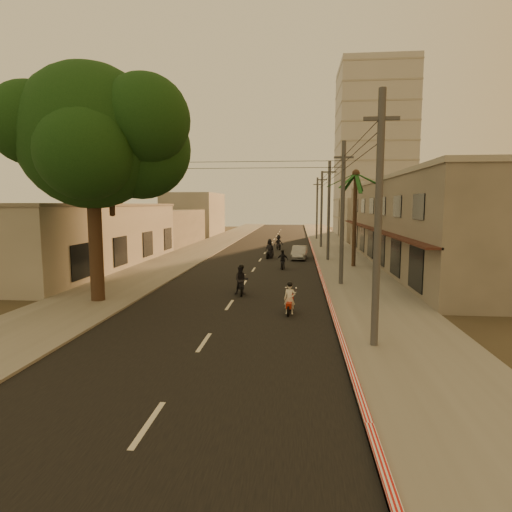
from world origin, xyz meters
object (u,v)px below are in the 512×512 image
at_px(scooter_red, 290,300).
at_px(scooter_far_b, 279,243).
at_px(scooter_mid_a, 241,281).
at_px(scooter_far_a, 270,249).
at_px(palm_tree, 356,179).
at_px(parked_car, 299,253).
at_px(broadleaf_tree, 100,138).
at_px(scooter_mid_b, 282,260).

distance_m(scooter_red, scooter_far_b, 28.75).
height_order(scooter_mid_a, scooter_far_a, scooter_far_a).
distance_m(palm_tree, parked_car, 9.31).
bearing_deg(palm_tree, broadleaf_tree, -136.52).
distance_m(broadleaf_tree, scooter_mid_a, 10.61).
bearing_deg(scooter_red, palm_tree, 78.21).
xyz_separation_m(broadleaf_tree, scooter_mid_b, (8.87, 12.47, -7.77)).
distance_m(scooter_red, parked_car, 20.47).
bearing_deg(scooter_red, parked_car, 94.33).
bearing_deg(scooter_far_b, scooter_red, -101.72).
relative_size(palm_tree, scooter_far_b, 4.76).
height_order(palm_tree, scooter_far_a, palm_tree).
height_order(broadleaf_tree, scooter_red, broadleaf_tree).
relative_size(broadleaf_tree, palm_tree, 1.48).
xyz_separation_m(broadleaf_tree, palm_tree, (14.61, 13.86, -1.33)).
relative_size(palm_tree, parked_car, 2.12).
bearing_deg(scooter_far_a, scooter_far_b, 101.39).
bearing_deg(scooter_far_a, palm_tree, -21.52).
distance_m(palm_tree, scooter_mid_b, 8.74).
height_order(palm_tree, scooter_mid_b, palm_tree).
height_order(palm_tree, scooter_red, palm_tree).
bearing_deg(scooter_far_a, scooter_red, -68.70).
distance_m(broadleaf_tree, scooter_far_b, 29.22).
bearing_deg(broadleaf_tree, scooter_far_a, 68.89).
xyz_separation_m(scooter_red, scooter_far_b, (-1.81, 28.70, 0.10)).
relative_size(scooter_mid_a, scooter_far_b, 1.04).
bearing_deg(scooter_red, scooter_far_b, 99.38).
relative_size(scooter_far_a, parked_car, 0.49).
bearing_deg(scooter_far_a, scooter_mid_b, -62.76).
bearing_deg(scooter_mid_a, parked_car, 70.51).
relative_size(broadleaf_tree, scooter_red, 7.59).
distance_m(scooter_red, scooter_mid_a, 5.02).
distance_m(scooter_mid_b, scooter_far_a, 6.88).
distance_m(scooter_far_a, scooter_far_b, 7.89).
distance_m(broadleaf_tree, scooter_red, 12.55).
bearing_deg(palm_tree, scooter_red, -107.56).
bearing_deg(scooter_mid_b, broadleaf_tree, -127.30).
distance_m(broadleaf_tree, scooter_mid_b, 17.16).
height_order(palm_tree, scooter_far_b, palm_tree).
bearing_deg(scooter_mid_b, scooter_far_a, 100.37).
bearing_deg(scooter_mid_a, scooter_mid_b, 70.81).
relative_size(broadleaf_tree, scooter_far_a, 6.42).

